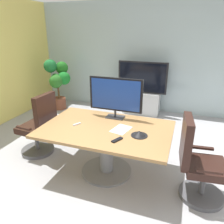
{
  "coord_description": "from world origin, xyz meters",
  "views": [
    {
      "loc": [
        1.08,
        -2.45,
        2.08
      ],
      "look_at": [
        0.06,
        0.44,
        0.89
      ],
      "focal_mm": 35.27,
      "sensor_mm": 36.0,
      "label": 1
    }
  ],
  "objects_px": {
    "tv_monitor": "(116,96)",
    "conference_phone": "(139,134)",
    "remote_control": "(117,140)",
    "conference_table": "(106,140)",
    "wall_display_unit": "(142,96)",
    "potted_plant": "(58,80)",
    "office_chair_right": "(197,166)",
    "office_chair_left": "(39,129)"
  },
  "relations": [
    {
      "from": "potted_plant",
      "to": "remote_control",
      "type": "height_order",
      "value": "potted_plant"
    },
    {
      "from": "office_chair_right",
      "to": "wall_display_unit",
      "type": "xyz_separation_m",
      "value": [
        -1.3,
        2.71,
        -0.01
      ]
    },
    {
      "from": "tv_monitor",
      "to": "conference_phone",
      "type": "relative_size",
      "value": 3.82
    },
    {
      "from": "wall_display_unit",
      "to": "office_chair_right",
      "type": "bearing_deg",
      "value": -64.37
    },
    {
      "from": "office_chair_right",
      "to": "potted_plant",
      "type": "distance_m",
      "value": 4.12
    },
    {
      "from": "potted_plant",
      "to": "office_chair_left",
      "type": "bearing_deg",
      "value": -66.35
    },
    {
      "from": "conference_phone",
      "to": "potted_plant",
      "type": "bearing_deg",
      "value": 139.76
    },
    {
      "from": "conference_table",
      "to": "office_chair_left",
      "type": "height_order",
      "value": "office_chair_left"
    },
    {
      "from": "office_chair_right",
      "to": "conference_phone",
      "type": "relative_size",
      "value": 4.95
    },
    {
      "from": "conference_table",
      "to": "tv_monitor",
      "type": "height_order",
      "value": "tv_monitor"
    },
    {
      "from": "office_chair_left",
      "to": "potted_plant",
      "type": "height_order",
      "value": "potted_plant"
    },
    {
      "from": "conference_phone",
      "to": "conference_table",
      "type": "bearing_deg",
      "value": 170.8
    },
    {
      "from": "potted_plant",
      "to": "conference_table",
      "type": "bearing_deg",
      "value": -45.13
    },
    {
      "from": "office_chair_left",
      "to": "tv_monitor",
      "type": "bearing_deg",
      "value": 107.47
    },
    {
      "from": "office_chair_right",
      "to": "conference_phone",
      "type": "bearing_deg",
      "value": 81.36
    },
    {
      "from": "tv_monitor",
      "to": "wall_display_unit",
      "type": "bearing_deg",
      "value": 91.09
    },
    {
      "from": "potted_plant",
      "to": "wall_display_unit",
      "type": "bearing_deg",
      "value": 11.68
    },
    {
      "from": "conference_table",
      "to": "office_chair_right",
      "type": "relative_size",
      "value": 1.68
    },
    {
      "from": "office_chair_left",
      "to": "wall_display_unit",
      "type": "bearing_deg",
      "value": 158.13
    },
    {
      "from": "potted_plant",
      "to": "remote_control",
      "type": "bearing_deg",
      "value": -45.58
    },
    {
      "from": "office_chair_right",
      "to": "wall_display_unit",
      "type": "bearing_deg",
      "value": 19.28
    },
    {
      "from": "conference_table",
      "to": "remote_control",
      "type": "relative_size",
      "value": 10.77
    },
    {
      "from": "office_chair_right",
      "to": "tv_monitor",
      "type": "bearing_deg",
      "value": 60.98
    },
    {
      "from": "office_chair_left",
      "to": "tv_monitor",
      "type": "xyz_separation_m",
      "value": [
        1.26,
        0.3,
        0.64
      ]
    },
    {
      "from": "conference_table",
      "to": "wall_display_unit",
      "type": "height_order",
      "value": "wall_display_unit"
    },
    {
      "from": "conference_phone",
      "to": "wall_display_unit",
      "type": "bearing_deg",
      "value": 101.41
    },
    {
      "from": "conference_table",
      "to": "wall_display_unit",
      "type": "xyz_separation_m",
      "value": [
        -0.04,
        2.6,
        -0.1
      ]
    },
    {
      "from": "tv_monitor",
      "to": "wall_display_unit",
      "type": "xyz_separation_m",
      "value": [
        -0.04,
        2.19,
        -0.65
      ]
    },
    {
      "from": "conference_table",
      "to": "conference_phone",
      "type": "xyz_separation_m",
      "value": [
        0.5,
        -0.08,
        0.22
      ]
    },
    {
      "from": "office_chair_left",
      "to": "remote_control",
      "type": "bearing_deg",
      "value": 78.73
    },
    {
      "from": "conference_table",
      "to": "tv_monitor",
      "type": "bearing_deg",
      "value": 90.06
    },
    {
      "from": "wall_display_unit",
      "to": "remote_control",
      "type": "height_order",
      "value": "wall_display_unit"
    },
    {
      "from": "conference_table",
      "to": "conference_phone",
      "type": "distance_m",
      "value": 0.55
    },
    {
      "from": "tv_monitor",
      "to": "remote_control",
      "type": "xyz_separation_m",
      "value": [
        0.26,
        -0.72,
        -0.35
      ]
    },
    {
      "from": "office_chair_right",
      "to": "potted_plant",
      "type": "relative_size",
      "value": 0.83
    },
    {
      "from": "office_chair_right",
      "to": "remote_control",
      "type": "distance_m",
      "value": 1.05
    },
    {
      "from": "tv_monitor",
      "to": "conference_phone",
      "type": "distance_m",
      "value": 0.78
    },
    {
      "from": "conference_table",
      "to": "conference_phone",
      "type": "height_order",
      "value": "conference_phone"
    },
    {
      "from": "office_chair_left",
      "to": "potted_plant",
      "type": "bearing_deg",
      "value": -152.11
    },
    {
      "from": "conference_phone",
      "to": "office_chair_right",
      "type": "bearing_deg",
      "value": -2.29
    },
    {
      "from": "office_chair_left",
      "to": "tv_monitor",
      "type": "height_order",
      "value": "tv_monitor"
    },
    {
      "from": "conference_table",
      "to": "tv_monitor",
      "type": "distance_m",
      "value": 0.69
    }
  ]
}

